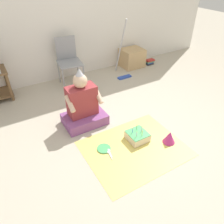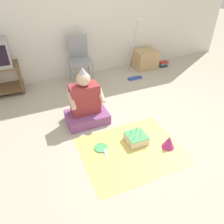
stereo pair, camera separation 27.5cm
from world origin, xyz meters
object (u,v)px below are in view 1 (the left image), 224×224
Objects in this scene: cardboard_box_stack at (132,58)px; party_hat_blue at (169,137)px; person_seated at (83,107)px; paper_plate at (104,148)px; book_pile at (150,62)px; dust_mop at (122,61)px; birthday_cake at (137,136)px; folding_chair at (68,58)px.

cardboard_box_stack is 2.45m from party_hat_blue.
person_seated is 0.68m from paper_plate.
book_pile is 1.21× the size of party_hat_blue.
book_pile is at bearing -14.87° from cardboard_box_stack.
birthday_cake is at bearing -116.66° from dust_mop.
cardboard_box_stack is 2.69× the size of paper_plate.
party_hat_blue is 0.84m from paper_plate.
paper_plate is (-1.75, -1.93, -0.18)m from cardboard_box_stack.
book_pile is 0.24× the size of person_seated.
dust_mop is at bearing -166.84° from book_pile.
dust_mop is 1.90m from birthday_cake.
cardboard_box_stack is 0.56m from dust_mop.
dust_mop is 6.74× the size of party_hat_blue.
folding_chair is at bearing 101.98° from party_hat_blue.
birthday_cake is 1.46× the size of paper_plate.
dust_mop reaches higher than cardboard_box_stack.
paper_plate is (-1.30, -1.62, -0.30)m from dust_mop.
dust_mop is 1.34× the size of person_seated.
party_hat_blue is 0.96× the size of paper_plate.
person_seated reaches higher than paper_plate.
person_seated reaches higher than party_hat_blue.
folding_chair is 4.92× the size of paper_plate.
person_seated is 3.31× the size of birthday_cake.
folding_chair is at bearing -177.46° from cardboard_box_stack.
birthday_cake is (0.44, -0.69, -0.21)m from person_seated.
book_pile reaches higher than paper_plate.
cardboard_box_stack is 1.84× the size of birthday_cake.
party_hat_blue is at bearing -78.02° from folding_chair.
dust_mop reaches higher than book_pile.
book_pile is at bearing 40.12° from paper_plate.
person_seated is 4.83× the size of paper_plate.
folding_chair reaches higher than paper_plate.
dust_mop is 2.02m from party_hat_blue.
folding_chair is 1.95m from paper_plate.
book_pile is 2.54m from party_hat_blue.
book_pile is 2.46m from person_seated.
birthday_cake is (0.14, -1.93, -0.42)m from folding_chair.
person_seated is at bearing 128.73° from party_hat_blue.
folding_chair is 1.03m from dust_mop.
cardboard_box_stack is 0.41× the size of dust_mop.
person_seated is (-1.73, -1.30, 0.08)m from cardboard_box_stack.
birthday_cake is (-1.70, -1.89, 0.01)m from book_pile.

